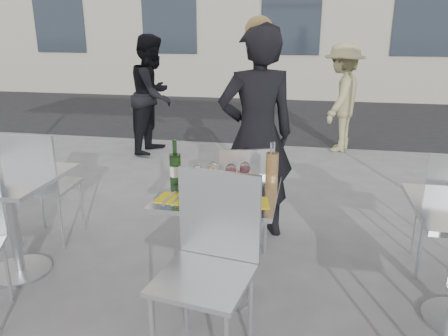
% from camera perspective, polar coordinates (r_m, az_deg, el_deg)
% --- Properties ---
extents(ground, '(80.00, 80.00, 0.00)m').
position_cam_1_polar(ground, '(3.07, -0.55, -16.16)').
color(ground, '#5F5F62').
extents(street_asphalt, '(24.00, 5.00, 0.00)m').
position_cam_1_polar(street_asphalt, '(9.17, 7.62, 6.92)').
color(street_asphalt, black).
rests_on(street_asphalt, ground).
extents(main_table, '(0.72, 0.72, 0.75)m').
position_cam_1_polar(main_table, '(2.80, -0.59, -6.99)').
color(main_table, '#B7BABF').
rests_on(main_table, ground).
extents(side_table_left, '(0.72, 0.72, 0.75)m').
position_cam_1_polar(side_table_left, '(3.41, -26.18, -4.26)').
color(side_table_left, '#B7BABF').
rests_on(side_table_left, ground).
extents(chair_far, '(0.51, 0.52, 0.88)m').
position_cam_1_polar(chair_far, '(3.38, 2.45, -2.95)').
color(chair_far, silver).
rests_on(chair_far, ground).
extents(chair_near, '(0.53, 0.54, 1.01)m').
position_cam_1_polar(chair_near, '(2.32, -1.73, -11.03)').
color(chair_near, silver).
rests_on(chair_near, ground).
extents(side_chair_lfar, '(0.46, 0.47, 0.96)m').
position_cam_1_polar(side_chair_lfar, '(3.77, -22.94, -1.39)').
color(side_chair_lfar, silver).
rests_on(side_chair_lfar, ground).
extents(woman_diner, '(0.76, 0.64, 1.76)m').
position_cam_1_polar(woman_diner, '(3.57, 4.28, 4.24)').
color(woman_diner, black).
rests_on(woman_diner, ground).
extents(pedestrian_a, '(0.69, 0.85, 1.64)m').
position_cam_1_polar(pedestrian_a, '(6.28, -9.24, 9.42)').
color(pedestrian_a, black).
rests_on(pedestrian_a, ground).
extents(pedestrian_b, '(0.83, 1.11, 1.53)m').
position_cam_1_polar(pedestrian_b, '(6.50, 15.12, 8.83)').
color(pedestrian_b, '#989262').
rests_on(pedestrian_b, ground).
extents(pizza_near, '(0.30, 0.30, 0.02)m').
position_cam_1_polar(pizza_near, '(2.60, -1.87, -3.77)').
color(pizza_near, tan).
rests_on(pizza_near, main_table).
extents(pizza_far, '(0.32, 0.32, 0.03)m').
position_cam_1_polar(pizza_far, '(2.90, 1.32, -1.27)').
color(pizza_far, white).
rests_on(pizza_far, main_table).
extents(salad_plate, '(0.22, 0.22, 0.09)m').
position_cam_1_polar(salad_plate, '(2.74, -0.10, -2.02)').
color(salad_plate, white).
rests_on(salad_plate, main_table).
extents(wine_bottle, '(0.07, 0.08, 0.29)m').
position_cam_1_polar(wine_bottle, '(2.81, -6.38, 0.10)').
color(wine_bottle, '#25501E').
rests_on(wine_bottle, main_table).
extents(carafe, '(0.08, 0.08, 0.29)m').
position_cam_1_polar(carafe, '(2.78, 6.27, -0.06)').
color(carafe, tan).
rests_on(carafe, main_table).
extents(sugar_shaker, '(0.06, 0.06, 0.11)m').
position_cam_1_polar(sugar_shaker, '(2.69, 2.80, -2.04)').
color(sugar_shaker, white).
rests_on(sugar_shaker, main_table).
extents(wineglass_white_a, '(0.07, 0.07, 0.16)m').
position_cam_1_polar(wineglass_white_a, '(2.72, -3.51, -0.56)').
color(wineglass_white_a, white).
rests_on(wineglass_white_a, main_table).
extents(wineglass_white_b, '(0.07, 0.07, 0.16)m').
position_cam_1_polar(wineglass_white_b, '(2.78, -1.44, -0.10)').
color(wineglass_white_b, white).
rests_on(wineglass_white_b, main_table).
extents(wineglass_red_a, '(0.07, 0.07, 0.16)m').
position_cam_1_polar(wineglass_red_a, '(2.74, 0.88, -0.42)').
color(wineglass_red_a, white).
rests_on(wineglass_red_a, main_table).
extents(wineglass_red_b, '(0.07, 0.07, 0.16)m').
position_cam_1_polar(wineglass_red_b, '(2.78, 2.75, -0.13)').
color(wineglass_red_b, white).
rests_on(wineglass_red_b, main_table).
extents(napkin_left, '(0.19, 0.20, 0.01)m').
position_cam_1_polar(napkin_left, '(2.61, -6.72, -3.92)').
color(napkin_left, yellow).
rests_on(napkin_left, main_table).
extents(napkin_right, '(0.21, 0.21, 0.01)m').
position_cam_1_polar(napkin_right, '(2.54, 3.80, -4.53)').
color(napkin_right, yellow).
rests_on(napkin_right, main_table).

